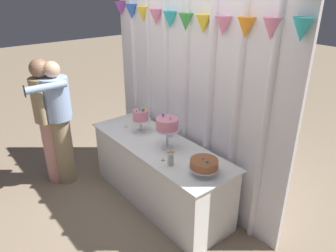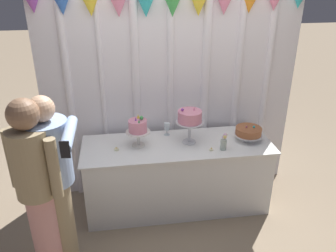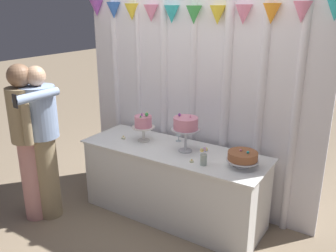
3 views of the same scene
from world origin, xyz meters
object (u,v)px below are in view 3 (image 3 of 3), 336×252
object	(u,v)px
cake_table	(173,183)
tealight_near_left	(192,161)
cake_display_center	(186,125)
tealight_far_left	(123,138)
cake_display_leftmost	(143,123)
guest_man_pink_jacket	(27,136)
guest_girl_blue_dress	(42,138)
wine_glass	(179,133)
flower_vase	(204,156)
cake_display_rightmost	(243,157)

from	to	relation	value
cake_table	tealight_near_left	xyz separation A→B (m)	(0.32, -0.18, 0.40)
cake_display_center	tealight_far_left	bearing A→B (deg)	-175.32
cake_display_leftmost	guest_man_pink_jacket	world-z (taller)	guest_man_pink_jacket
cake_display_center	guest_girl_blue_dress	size ratio (longest dim) A/B	0.24
cake_display_leftmost	wine_glass	xyz separation A→B (m)	(0.33, 0.20, -0.11)
cake_display_leftmost	guest_man_pink_jacket	size ratio (longest dim) A/B	0.20
tealight_near_left	guest_man_pink_jacket	xyz separation A→B (m)	(-1.56, -0.65, 0.14)
cake_table	flower_vase	xyz separation A→B (m)	(0.44, -0.18, 0.48)
wine_glass	guest_girl_blue_dress	world-z (taller)	guest_girl_blue_dress
wine_glass	tealight_near_left	bearing A→B (deg)	-46.19
wine_glass	flower_vase	xyz separation A→B (m)	(0.52, -0.41, -0.01)
cake_table	cake_display_leftmost	bearing A→B (deg)	175.49
cake_table	guest_man_pink_jacket	distance (m)	1.59
guest_man_pink_jacket	cake_display_leftmost	bearing A→B (deg)	45.90
guest_man_pink_jacket	cake_display_rightmost	bearing A→B (deg)	22.03
cake_table	cake_display_rightmost	xyz separation A→B (m)	(0.76, -0.02, 0.49)
cake_display_leftmost	tealight_near_left	size ratio (longest dim) A/B	8.02
cake_display_center	flower_vase	size ratio (longest dim) A/B	2.19
tealight_far_left	guest_man_pink_jacket	xyz separation A→B (m)	(-0.60, -0.79, 0.14)
cake_display_center	guest_man_pink_jacket	xyz separation A→B (m)	(-1.37, -0.85, -0.13)
cake_display_leftmost	cake_display_rightmost	bearing A→B (deg)	-2.54
tealight_far_left	flower_vase	bearing A→B (deg)	-7.33
tealight_near_left	guest_girl_blue_dress	world-z (taller)	guest_girl_blue_dress
flower_vase	cake_display_leftmost	bearing A→B (deg)	166.14
cake_display_rightmost	flower_vase	size ratio (longest dim) A/B	1.64
guest_man_pink_jacket	guest_girl_blue_dress	bearing A→B (deg)	46.08
cake_display_leftmost	cake_display_center	world-z (taller)	cake_display_center
cake_display_rightmost	tealight_far_left	world-z (taller)	cake_display_rightmost
cake_table	cake_display_leftmost	xyz separation A→B (m)	(-0.40, 0.03, 0.60)
wine_glass	tealight_far_left	size ratio (longest dim) A/B	2.91
cake_display_leftmost	wine_glass	size ratio (longest dim) A/B	2.33
wine_glass	tealight_far_left	world-z (taller)	wine_glass
cake_display_center	guest_girl_blue_dress	xyz separation A→B (m)	(-1.27, -0.75, -0.16)
cake_table	wine_glass	distance (m)	0.54
guest_girl_blue_dress	guest_man_pink_jacket	bearing A→B (deg)	-133.92
cake_display_leftmost	tealight_near_left	bearing A→B (deg)	-16.44
cake_display_center	tealight_near_left	size ratio (longest dim) A/B	9.71
cake_display_rightmost	tealight_far_left	xyz separation A→B (m)	(-1.39, -0.02, -0.09)
wine_glass	flower_vase	world-z (taller)	flower_vase
cake_display_rightmost	guest_girl_blue_dress	size ratio (longest dim) A/B	0.18
cake_display_leftmost	guest_girl_blue_dress	world-z (taller)	guest_girl_blue_dress
cake_display_leftmost	wine_glass	world-z (taller)	cake_display_leftmost
cake_display_leftmost	wine_glass	distance (m)	0.40
wine_glass	guest_man_pink_jacket	size ratio (longest dim) A/B	0.08
cake_display_center	flower_vase	bearing A→B (deg)	-32.58
cake_table	flower_vase	bearing A→B (deg)	-21.78
cake_table	cake_display_center	xyz separation A→B (m)	(0.13, 0.02, 0.67)
flower_vase	tealight_near_left	world-z (taller)	flower_vase
tealight_near_left	cake_display_leftmost	bearing A→B (deg)	163.56
cake_display_leftmost	cake_display_rightmost	world-z (taller)	cake_display_leftmost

